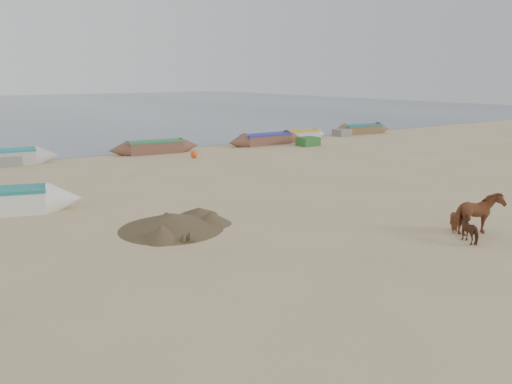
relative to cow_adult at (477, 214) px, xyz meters
The scene contains 7 objects.
ground 5.23m from the cow_adult, 160.83° to the left, with size 140.00×140.00×0.00m, color tan.
cow_adult is the anchor object (origin of this frame).
calf_front 0.58m from the cow_adult, 117.86° to the left, with size 0.68×0.76×0.84m, color #582A1C.
calf_right 0.92m from the cow_adult, 155.09° to the right, with size 0.80×0.68×0.80m, color #542E1B.
debris_pile 10.20m from the cow_adult, 141.87° to the left, with size 3.61×3.61×0.55m, color brown.
waterline_canoes 23.23m from the cow_adult, 104.30° to the left, with size 57.63×4.84×0.92m.
beach_clutter 21.17m from the cow_adult, 93.04° to the left, with size 44.93×4.45×0.64m.
Camera 1 is at (-9.99, -10.57, 5.11)m, focal length 35.00 mm.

